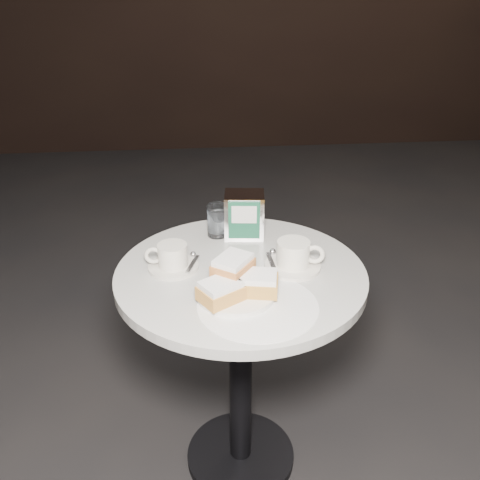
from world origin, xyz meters
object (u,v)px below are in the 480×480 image
at_px(cafe_table, 241,328).
at_px(water_glass_right, 245,219).
at_px(coffee_cup_left, 172,258).
at_px(coffee_cup_right, 294,257).
at_px(beignet_plate, 237,285).
at_px(water_glass_left, 217,221).
at_px(napkin_dispenser, 244,215).

relative_size(cafe_table, water_glass_right, 6.23).
relative_size(coffee_cup_left, coffee_cup_right, 0.82).
bearing_deg(beignet_plate, water_glass_left, 94.72).
relative_size(coffee_cup_right, water_glass_right, 1.57).
relative_size(water_glass_left, water_glass_right, 0.85).
bearing_deg(coffee_cup_left, water_glass_left, 57.95).
bearing_deg(water_glass_left, beignet_plate, -85.28).
bearing_deg(cafe_table, beignet_plate, -99.67).
height_order(beignet_plate, water_glass_left, water_glass_left).
xyz_separation_m(coffee_cup_right, napkin_dispenser, (-0.12, 0.21, 0.03)).
bearing_deg(coffee_cup_left, napkin_dispenser, 43.22).
distance_m(coffee_cup_right, napkin_dispenser, 0.25).
xyz_separation_m(water_glass_left, water_glass_right, (0.09, -0.01, 0.01)).
bearing_deg(water_glass_left, cafe_table, -77.04).
xyz_separation_m(beignet_plate, coffee_cup_left, (-0.17, 0.16, -0.00)).
height_order(coffee_cup_left, water_glass_right, water_glass_right).
distance_m(coffee_cup_left, napkin_dispenser, 0.29).
bearing_deg(water_glass_right, water_glass_left, 172.39).
relative_size(cafe_table, water_glass_left, 7.31).
bearing_deg(coffee_cup_right, coffee_cup_left, -172.58).
relative_size(coffee_cup_right, water_glass_left, 1.84).
xyz_separation_m(cafe_table, napkin_dispenser, (0.03, 0.22, 0.27)).
distance_m(coffee_cup_right, water_glass_left, 0.30).
relative_size(water_glass_right, napkin_dispenser, 0.85).
relative_size(coffee_cup_right, napkin_dispenser, 1.34).
relative_size(beignet_plate, water_glass_left, 2.41).
xyz_separation_m(coffee_cup_left, coffee_cup_right, (0.34, -0.03, 0.00)).
relative_size(beignet_plate, coffee_cup_left, 1.59).
bearing_deg(water_glass_left, coffee_cup_right, -48.18).
bearing_deg(cafe_table, water_glass_left, 102.96).
relative_size(beignet_plate, coffee_cup_right, 1.31).
bearing_deg(water_glass_left, napkin_dispenser, -6.07).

